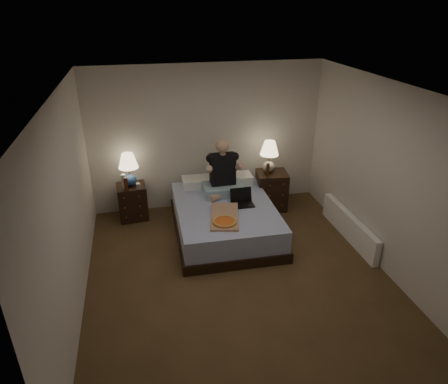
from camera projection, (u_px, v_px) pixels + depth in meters
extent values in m
cube|color=brown|center=(238.00, 276.00, 5.42)|extent=(4.00, 4.50, 0.00)
cube|color=white|center=(242.00, 91.00, 4.34)|extent=(4.00, 4.50, 0.00)
cube|color=silver|center=(207.00, 138.00, 6.86)|extent=(4.00, 0.00, 2.50)
cube|color=silver|center=(318.00, 326.00, 2.90)|extent=(4.00, 0.00, 2.50)
cube|color=silver|center=(68.00, 211.00, 4.49)|extent=(0.00, 4.50, 2.50)
cube|color=silver|center=(386.00, 179.00, 5.27)|extent=(0.00, 4.50, 2.50)
cube|color=#5E70BC|center=(225.00, 219.00, 6.34)|extent=(1.54, 2.03, 0.50)
cube|color=black|center=(133.00, 202.00, 6.76)|extent=(0.50, 0.46, 0.61)
cube|color=black|center=(271.00, 190.00, 7.09)|extent=(0.58, 0.53, 0.68)
cylinder|color=silver|center=(124.00, 182.00, 6.47)|extent=(0.07, 0.07, 0.25)
cylinder|color=#BBBBB6|center=(138.00, 186.00, 6.49)|extent=(0.07, 0.07, 0.10)
cylinder|color=#4E1E0B|center=(126.00, 184.00, 6.40)|extent=(0.06, 0.06, 0.23)
cylinder|color=#4F220B|center=(268.00, 169.00, 6.78)|extent=(0.06, 0.06, 0.23)
cube|color=white|center=(349.00, 227.00, 6.22)|extent=(0.10, 1.60, 0.40)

